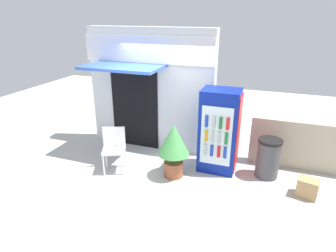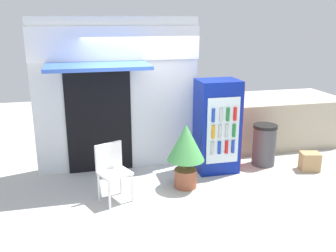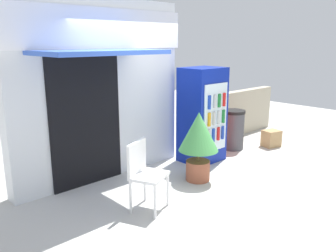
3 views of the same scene
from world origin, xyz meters
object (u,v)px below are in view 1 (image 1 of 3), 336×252
at_px(potted_plant_near_shop, 174,145).
at_px(trash_bin, 268,158).
at_px(drink_cooler, 219,131).
at_px(plastic_chair, 114,146).
at_px(cardboard_box, 308,188).

relative_size(potted_plant_near_shop, trash_bin, 1.37).
distance_m(drink_cooler, plastic_chair, 2.20).
height_order(plastic_chair, potted_plant_near_shop, potted_plant_near_shop).
xyz_separation_m(drink_cooler, cardboard_box, (1.73, -0.44, -0.70)).
relative_size(plastic_chair, cardboard_box, 2.64).
bearing_deg(trash_bin, drink_cooler, -178.06).
bearing_deg(trash_bin, plastic_chair, -165.32).
bearing_deg(potted_plant_near_shop, trash_bin, 19.51).
relative_size(trash_bin, cardboard_box, 2.33).
relative_size(plastic_chair, trash_bin, 1.13).
relative_size(potted_plant_near_shop, cardboard_box, 3.19).
bearing_deg(trash_bin, cardboard_box, -33.14).
height_order(potted_plant_near_shop, cardboard_box, potted_plant_near_shop).
distance_m(plastic_chair, trash_bin, 3.15).
distance_m(potted_plant_near_shop, cardboard_box, 2.58).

